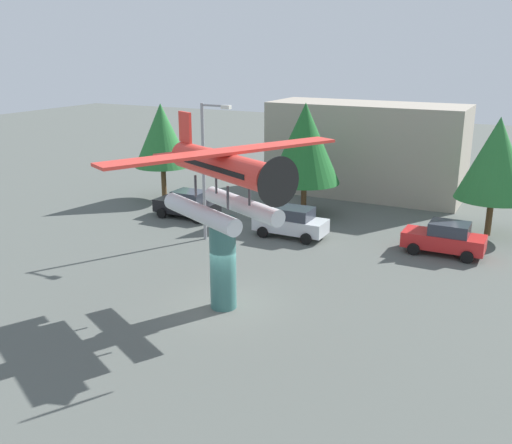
{
  "coord_description": "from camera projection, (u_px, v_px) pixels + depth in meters",
  "views": [
    {
      "loc": [
        11.46,
        -19.36,
        10.53
      ],
      "look_at": [
        0.0,
        3.0,
        2.96
      ],
      "focal_mm": 40.65,
      "sensor_mm": 36.0,
      "label": 1
    }
  ],
  "objects": [
    {
      "name": "floatplane_monument",
      "position": [
        223.0,
        178.0,
        22.82
      ],
      "size": [
        7.12,
        9.78,
        4.0
      ],
      "rotation": [
        0.0,
        0.0,
        -0.47
      ],
      "color": "silver",
      "rests_on": "display_pedestal"
    },
    {
      "name": "storefront_building",
      "position": [
        366.0,
        149.0,
        42.6
      ],
      "size": [
        14.08,
        5.31,
        6.7
      ],
      "primitive_type": "cube",
      "color": "#9E9384",
      "rests_on": "ground"
    },
    {
      "name": "car_mid_silver",
      "position": [
        291.0,
        222.0,
        33.41
      ],
      "size": [
        4.2,
        2.02,
        1.76
      ],
      "rotation": [
        0.0,
        0.0,
        3.14
      ],
      "color": "silver",
      "rests_on": "ground"
    },
    {
      "name": "streetlight_primary",
      "position": [
        207.0,
        162.0,
        31.88
      ],
      "size": [
        1.84,
        0.28,
        7.69
      ],
      "color": "gray",
      "rests_on": "ground"
    },
    {
      "name": "car_near_black",
      "position": [
        187.0,
        204.0,
        37.25
      ],
      "size": [
        4.2,
        2.02,
        1.76
      ],
      "rotation": [
        0.0,
        0.0,
        3.14
      ],
      "color": "black",
      "rests_on": "ground"
    },
    {
      "name": "tree_east",
      "position": [
        305.0,
        143.0,
        36.63
      ],
      "size": [
        4.57,
        4.57,
        7.28
      ],
      "color": "brown",
      "rests_on": "ground"
    },
    {
      "name": "tree_center_back",
      "position": [
        496.0,
        159.0,
        32.64
      ],
      "size": [
        4.23,
        4.23,
        6.89
      ],
      "color": "brown",
      "rests_on": "ground"
    },
    {
      "name": "car_far_red",
      "position": [
        445.0,
        238.0,
        30.6
      ],
      "size": [
        4.2,
        2.02,
        1.76
      ],
      "rotation": [
        0.0,
        0.0,
        3.14
      ],
      "color": "red",
      "rests_on": "ground"
    },
    {
      "name": "display_pedestal",
      "position": [
        223.0,
        263.0,
        23.97
      ],
      "size": [
        1.1,
        1.1,
        3.94
      ],
      "primitive_type": "cylinder",
      "color": "#386B66",
      "rests_on": "ground"
    },
    {
      "name": "ground_plane",
      "position": [
        224.0,
        307.0,
        24.54
      ],
      "size": [
        140.0,
        140.0,
        0.0
      ],
      "primitive_type": "plane",
      "color": "#515651"
    },
    {
      "name": "tree_west",
      "position": [
        162.0,
        135.0,
        40.8
      ],
      "size": [
        3.98,
        3.98,
        6.84
      ],
      "color": "brown",
      "rests_on": "ground"
    }
  ]
}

